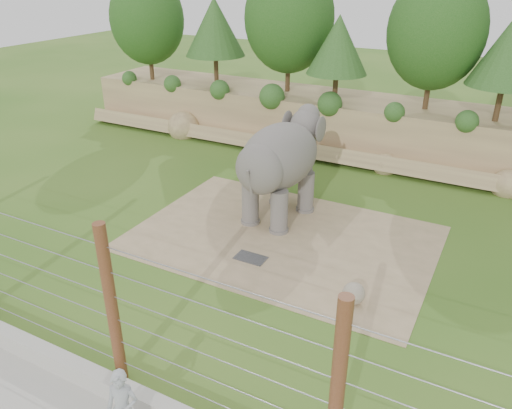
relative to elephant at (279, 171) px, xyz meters
The scene contains 9 objects.
ground 4.76m from the elephant, 85.81° to the right, with size 90.00×90.00×0.00m, color #36671C.
back_embankment 8.61m from the elephant, 83.75° to the left, with size 30.00×5.52×8.77m.
dirt_patch 2.44m from the elephant, 59.25° to the right, with size 10.00×7.00×0.02m, color #98815C.
drain_grate 3.59m from the elephant, 80.93° to the right, with size 1.00×0.60×0.03m, color #262628.
elephant is the anchor object (origin of this frame).
stone_ball 5.76m from the elephant, 42.51° to the right, with size 0.63×0.63×0.63m, color gray.
retaining_wall 9.52m from the elephant, 88.04° to the right, with size 26.00×0.35×0.50m, color beige.
barrier_fence 8.89m from the elephant, 87.93° to the right, with size 20.26×0.26×4.00m.
zookeeper 10.27m from the elephant, 81.24° to the right, with size 0.64×0.42×1.76m, color #A6ABAF.
Camera 1 is at (6.68, -10.58, 8.56)m, focal length 35.00 mm.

